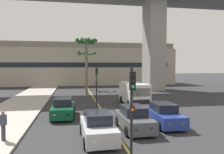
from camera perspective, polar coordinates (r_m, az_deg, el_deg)
The scene contains 12 objects.
lane_stripe_center at distance 25.46m, azimuth -3.95°, elevation -6.59°, with size 0.14×56.00×0.01m, color #DBCC4C.
pier_building_backdrop at distance 50.11m, azimuth -7.01°, elevation 3.26°, with size 39.67×8.04×9.11m.
car_queue_front at distance 18.77m, azimuth -12.45°, elevation -7.88°, with size 1.93×4.15×1.56m.
car_queue_second at distance 12.94m, azimuth -3.72°, elevation -12.80°, with size 1.95×4.16×1.56m.
car_queue_third at distance 14.88m, azimuth 5.60°, elevation -10.70°, with size 1.92×4.14×1.56m.
car_queue_fourth at distance 16.36m, azimuth 13.20°, elevation -9.51°, with size 1.88×4.13×1.56m.
delivery_van at distance 23.92m, azimuth 5.63°, elevation -4.11°, with size 2.24×5.29×2.36m.
traffic_light_median_near at distance 9.40m, azimuth 5.15°, elevation -6.36°, with size 0.24×0.37×4.20m.
traffic_light_median_far at distance 22.60m, azimuth -4.00°, elevation -0.89°, with size 0.24×0.37×4.20m.
palm_tree_near_median at distance 31.87m, azimuth -6.63°, elevation 7.48°, with size 3.23×3.24×8.13m.
palm_tree_mid_median at distance 38.88m, azimuth -6.69°, elevation 4.78°, with size 3.60×3.61×6.78m.
pedestrian_mid_block at distance 13.69m, azimuth -26.23°, elevation -11.03°, with size 0.34×0.22×1.62m.
Camera 1 is at (-2.64, -0.96, 4.24)m, focal length 35.51 mm.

